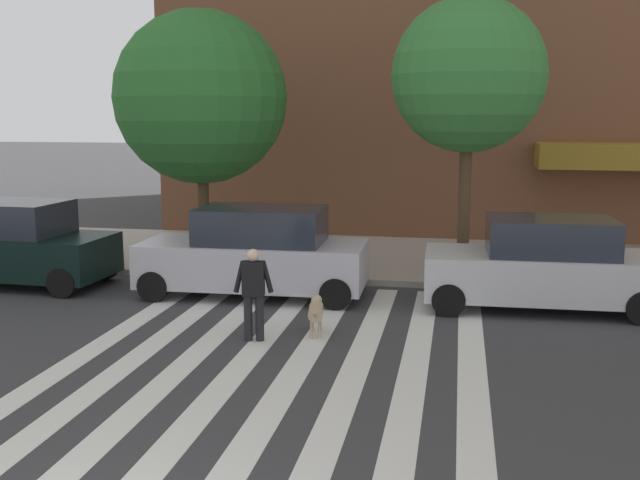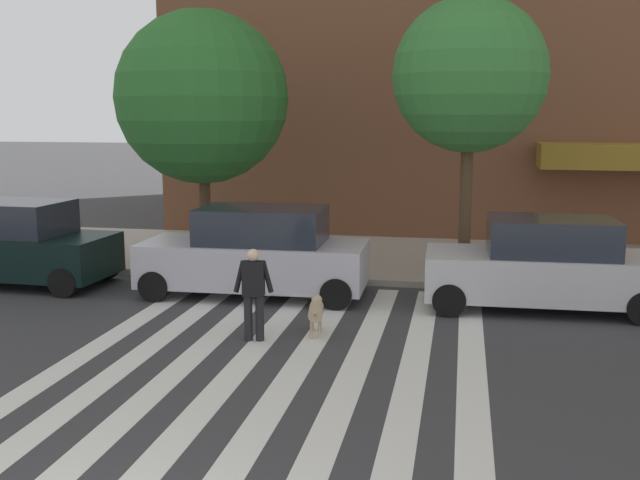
{
  "view_description": "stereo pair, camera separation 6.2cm",
  "coord_description": "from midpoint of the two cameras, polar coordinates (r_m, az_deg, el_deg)",
  "views": [
    {
      "loc": [
        3.3,
        -4.99,
        3.97
      ],
      "look_at": [
        1.01,
        7.14,
        1.82
      ],
      "focal_mm": 41.49,
      "sensor_mm": 36.0,
      "label": 1
    },
    {
      "loc": [
        3.36,
        -4.98,
        3.97
      ],
      "look_at": [
        1.01,
        7.14,
        1.82
      ],
      "focal_mm": 41.49,
      "sensor_mm": 36.0,
      "label": 2
    }
  ],
  "objects": [
    {
      "name": "ground_plane",
      "position": [
        11.94,
        -6.21,
        -9.61
      ],
      "size": [
        160.0,
        160.0,
        0.0
      ],
      "primitive_type": "plane",
      "color": "#353538"
    },
    {
      "name": "crosswalk_stripes",
      "position": [
        11.82,
        -4.13,
        -9.75
      ],
      "size": [
        6.75,
        10.95,
        0.01
      ],
      "color": "silver",
      "rests_on": "ground_plane"
    },
    {
      "name": "street_tree_nearest",
      "position": [
        18.82,
        -9.27,
        10.78
      ],
      "size": [
        4.28,
        4.28,
        6.31
      ],
      "color": "#4C3823",
      "rests_on": "sidewalk_far"
    },
    {
      "name": "pedestrian_dog_walker",
      "position": [
        12.91,
        -5.29,
        -3.81
      ],
      "size": [
        0.71,
        0.3,
        1.64
      ],
      "color": "black",
      "rests_on": "ground_plane"
    },
    {
      "name": "parked_car_near_curb",
      "position": [
        18.6,
        -22.99,
        -0.38
      ],
      "size": [
        4.96,
        2.19,
        1.94
      ],
      "color": "black",
      "rests_on": "ground_plane"
    },
    {
      "name": "sidewalk_far",
      "position": [
        20.2,
        1.01,
        -1.26
      ],
      "size": [
        80.0,
        6.0,
        0.15
      ],
      "primitive_type": "cube",
      "color": "#A4998D",
      "rests_on": "ground_plane"
    },
    {
      "name": "parked_car_behind_first",
      "position": [
        16.1,
        -5.12,
        -1.03
      ],
      "size": [
        4.9,
        2.07,
        1.94
      ],
      "color": "#B9B7C4",
      "rests_on": "ground_plane"
    },
    {
      "name": "street_tree_middle",
      "position": [
        17.61,
        11.29,
        12.32
      ],
      "size": [
        3.55,
        3.55,
        6.43
      ],
      "color": "#4C3823",
      "rests_on": "sidewalk_far"
    },
    {
      "name": "parked_car_third_in_line",
      "position": [
        15.61,
        16.64,
        -1.89
      ],
      "size": [
        4.62,
        2.07,
        1.87
      ],
      "color": "silver",
      "rests_on": "ground_plane"
    },
    {
      "name": "dog_on_leash",
      "position": [
        13.34,
        -0.45,
        -5.46
      ],
      "size": [
        0.35,
        1.03,
        0.65
      ],
      "color": "tan",
      "rests_on": "ground_plane"
    }
  ]
}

